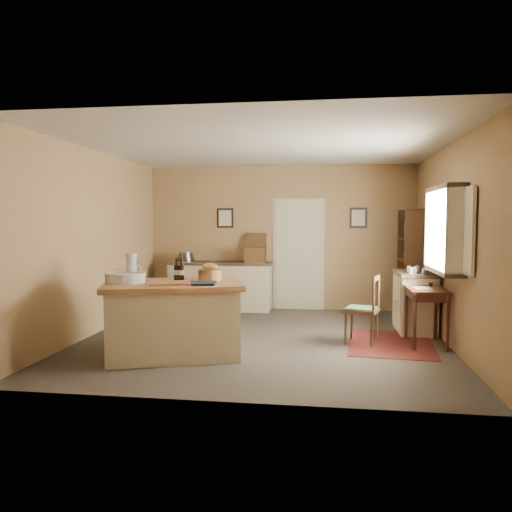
{
  "coord_description": "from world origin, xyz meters",
  "views": [
    {
      "loc": [
        0.87,
        -6.9,
        1.66
      ],
      "look_at": [
        -0.15,
        0.32,
        1.15
      ],
      "focal_mm": 35.0,
      "sensor_mm": 36.0,
      "label": 1
    }
  ],
  "objects_px": {
    "writing_desk": "(426,296)",
    "desk_chair": "(361,310)",
    "work_island": "(173,317)",
    "shelving_unit": "(412,263)",
    "sideboard": "(221,284)",
    "right_cabinet": "(415,301)"
  },
  "relations": [
    {
      "from": "writing_desk",
      "to": "desk_chair",
      "type": "height_order",
      "value": "desk_chair"
    },
    {
      "from": "work_island",
      "to": "right_cabinet",
      "type": "bearing_deg",
      "value": 11.49
    },
    {
      "from": "right_cabinet",
      "to": "shelving_unit",
      "type": "xyz_separation_m",
      "value": [
        0.15,
        1.2,
        0.47
      ]
    },
    {
      "from": "sideboard",
      "to": "desk_chair",
      "type": "height_order",
      "value": "sideboard"
    },
    {
      "from": "shelving_unit",
      "to": "work_island",
      "type": "bearing_deg",
      "value": -137.86
    },
    {
      "from": "writing_desk",
      "to": "shelving_unit",
      "type": "bearing_deg",
      "value": 85.81
    },
    {
      "from": "right_cabinet",
      "to": "work_island",
      "type": "bearing_deg",
      "value": -150.2
    },
    {
      "from": "work_island",
      "to": "shelving_unit",
      "type": "xyz_separation_m",
      "value": [
        3.35,
        3.03,
        0.45
      ]
    },
    {
      "from": "right_cabinet",
      "to": "shelving_unit",
      "type": "relative_size",
      "value": 0.53
    },
    {
      "from": "writing_desk",
      "to": "sideboard",
      "type": "bearing_deg",
      "value": 145.73
    },
    {
      "from": "writing_desk",
      "to": "desk_chair",
      "type": "distance_m",
      "value": 0.87
    },
    {
      "from": "sideboard",
      "to": "writing_desk",
      "type": "distance_m",
      "value": 3.98
    },
    {
      "from": "sideboard",
      "to": "shelving_unit",
      "type": "bearing_deg",
      "value": -3.33
    },
    {
      "from": "writing_desk",
      "to": "shelving_unit",
      "type": "distance_m",
      "value": 2.06
    },
    {
      "from": "work_island",
      "to": "sideboard",
      "type": "distance_m",
      "value": 3.23
    },
    {
      "from": "writing_desk",
      "to": "desk_chair",
      "type": "relative_size",
      "value": 0.89
    },
    {
      "from": "writing_desk",
      "to": "work_island",
      "type": "bearing_deg",
      "value": -162.77
    },
    {
      "from": "work_island",
      "to": "shelving_unit",
      "type": "distance_m",
      "value": 4.54
    },
    {
      "from": "desk_chair",
      "to": "shelving_unit",
      "type": "bearing_deg",
      "value": 80.63
    },
    {
      "from": "sideboard",
      "to": "desk_chair",
      "type": "bearing_deg",
      "value": -43.08
    },
    {
      "from": "work_island",
      "to": "shelving_unit",
      "type": "height_order",
      "value": "shelving_unit"
    },
    {
      "from": "right_cabinet",
      "to": "sideboard",
      "type": "bearing_deg",
      "value": 156.95
    }
  ]
}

